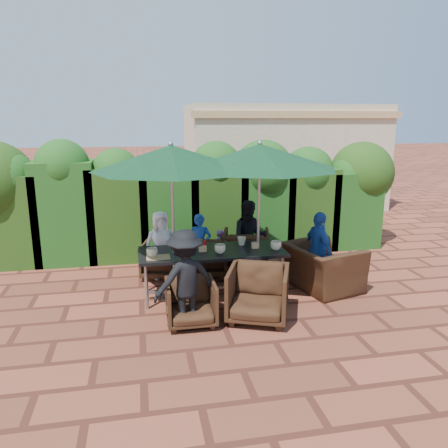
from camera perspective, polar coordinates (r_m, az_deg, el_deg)
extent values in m
plane|color=brown|center=(7.17, -1.69, -9.25)|extent=(80.00, 80.00, 0.00)
cube|color=black|center=(6.94, -1.56, -3.67)|extent=(2.30, 0.90, 0.05)
cube|color=gray|center=(7.14, -1.53, -8.30)|extent=(2.10, 0.05, 0.05)
cylinder|color=gray|center=(6.65, -10.08, -8.09)|extent=(0.05, 0.05, 0.70)
cylinder|color=gray|center=(7.31, -10.20, -6.09)|extent=(0.05, 0.05, 0.70)
cylinder|color=gray|center=(6.98, 7.54, -6.92)|extent=(0.05, 0.05, 0.70)
cylinder|color=gray|center=(7.61, 5.87, -5.13)|extent=(0.05, 0.05, 0.70)
cylinder|color=gray|center=(7.10, -6.41, -9.43)|extent=(0.44, 0.44, 0.03)
cylinder|color=gray|center=(6.73, -6.68, -0.10)|extent=(0.04, 0.04, 2.40)
cone|color=black|center=(6.57, -6.92, 8.57)|extent=(2.39, 2.39, 0.38)
sphere|color=gray|center=(6.55, -6.97, 10.32)|extent=(0.08, 0.08, 0.08)
cylinder|color=gray|center=(7.33, 4.34, -8.63)|extent=(0.44, 0.44, 0.03)
cylinder|color=gray|center=(6.97, 4.51, 0.42)|extent=(0.04, 0.04, 2.40)
cone|color=black|center=(6.81, 4.67, 8.81)|extent=(2.47, 2.47, 0.38)
sphere|color=gray|center=(6.80, 4.71, 10.48)|extent=(0.08, 0.08, 0.08)
imported|color=black|center=(7.94, -8.17, -4.41)|extent=(0.81, 0.78, 0.69)
imported|color=black|center=(7.93, -2.76, -3.84)|extent=(0.86, 0.81, 0.82)
imported|color=black|center=(8.14, 2.87, -3.23)|extent=(1.01, 0.97, 0.86)
imported|color=black|center=(6.12, -4.34, -9.91)|extent=(0.68, 0.63, 0.69)
imported|color=black|center=(6.22, 4.46, -8.73)|extent=(1.05, 1.02, 0.85)
imported|color=black|center=(7.45, 12.78, -4.61)|extent=(1.02, 1.30, 1.00)
imported|color=white|center=(7.85, -8.23, -2.68)|extent=(0.65, 0.45, 1.21)
imported|color=#1F4DA9|center=(7.82, -3.17, -2.86)|extent=(0.48, 0.42, 1.14)
imported|color=black|center=(7.96, 3.38, -1.77)|extent=(0.71, 0.51, 1.36)
imported|color=black|center=(5.93, -5.10, -7.19)|extent=(0.96, 0.67, 1.37)
imported|color=#1F4DA9|center=(7.49, 12.22, -3.32)|extent=(0.49, 0.81, 1.29)
imported|color=#DC4D71|center=(8.06, -5.66, -3.88)|extent=(0.32, 0.29, 0.74)
imported|color=#9952B2|center=(8.13, -0.38, -3.50)|extent=(0.31, 0.26, 0.79)
imported|color=#28924B|center=(11.27, 3.65, 3.62)|extent=(1.51, 1.50, 1.68)
imported|color=#DC4D71|center=(11.69, 5.41, 3.84)|extent=(0.91, 0.75, 1.64)
imported|color=gray|center=(11.82, 10.16, 4.06)|extent=(1.22, 1.01, 1.74)
imported|color=beige|center=(6.69, -9.37, -3.68)|extent=(0.17, 0.17, 0.14)
imported|color=beige|center=(6.92, -5.97, -3.01)|extent=(0.14, 0.14, 0.13)
imported|color=beige|center=(6.77, -0.52, -3.27)|extent=(0.18, 0.18, 0.14)
imported|color=beige|center=(7.21, 2.32, -2.23)|extent=(0.15, 0.15, 0.14)
imported|color=beige|center=(6.99, 6.79, -2.80)|extent=(0.18, 0.18, 0.14)
cylinder|color=#B20C0A|center=(6.88, -2.51, -2.86)|extent=(0.04, 0.04, 0.17)
cylinder|color=#4C230C|center=(6.94, -2.94, -2.72)|extent=(0.04, 0.04, 0.17)
cube|color=#AA8252|center=(6.63, -8.59, -4.33)|extent=(0.35, 0.25, 0.02)
cube|color=tan|center=(6.86, -2.81, -3.23)|extent=(0.12, 0.06, 0.10)
cube|color=tan|center=(7.05, 4.10, -2.77)|extent=(0.12, 0.06, 0.10)
cube|color=#19350E|center=(9.35, -25.91, 0.47)|extent=(1.15, 0.95, 1.76)
sphere|color=#19350E|center=(9.22, -26.41, 5.21)|extent=(1.09, 1.09, 1.09)
cube|color=#19350E|center=(9.12, -19.91, 1.47)|extent=(1.15, 0.95, 1.99)
sphere|color=#19350E|center=(8.99, -20.37, 7.07)|extent=(1.04, 1.04, 1.04)
cube|color=#19350E|center=(9.03, -13.60, 1.36)|extent=(1.15, 0.95, 1.86)
sphere|color=#19350E|center=(8.89, -13.90, 6.60)|extent=(0.95, 0.95, 0.95)
cube|color=#19350E|center=(9.04, -7.25, 1.36)|extent=(1.15, 0.95, 1.77)
sphere|color=#19350E|center=(8.91, -7.40, 6.29)|extent=(0.93, 0.93, 0.93)
cube|color=#19350E|center=(9.15, -1.00, 2.08)|extent=(1.15, 0.95, 1.92)
sphere|color=#19350E|center=(9.01, -1.02, 7.44)|extent=(1.06, 1.06, 1.06)
cube|color=#19350E|center=(9.38, 5.03, 2.04)|extent=(1.15, 0.95, 1.83)
sphere|color=#19350E|center=(9.25, 5.14, 6.99)|extent=(1.28, 1.28, 1.28)
cube|color=#19350E|center=(9.70, 10.72, 2.03)|extent=(1.15, 0.95, 1.76)
sphere|color=#19350E|center=(9.58, 10.92, 6.60)|extent=(1.11, 1.11, 1.11)
cube|color=#19350E|center=(10.12, 15.98, 1.93)|extent=(1.15, 0.95, 1.66)
sphere|color=#19350E|center=(10.01, 16.25, 6.02)|extent=(0.95, 0.95, 0.95)
sphere|color=#19350E|center=(10.23, 17.51, 6.32)|extent=(1.40, 1.40, 1.40)
cube|color=beige|center=(14.32, 7.65, 8.73)|extent=(6.00, 3.00, 3.20)
cube|color=tan|center=(12.91, 9.93, 13.91)|extent=(6.20, 0.25, 0.20)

